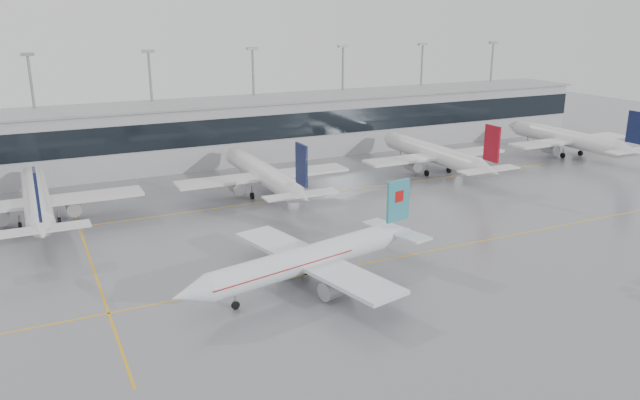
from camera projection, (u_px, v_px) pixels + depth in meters
name	position (u px, v px, depth m)	size (l,w,h in m)	color
ground	(362.00, 264.00, 76.62)	(320.00, 320.00, 0.00)	slate
taxi_line_main	(362.00, 264.00, 76.62)	(120.00, 0.25, 0.01)	#EEA210
taxi_line_north	(272.00, 201.00, 102.47)	(120.00, 0.25, 0.01)	#EEA210
taxi_line_cross	(91.00, 263.00, 77.02)	(0.25, 60.00, 0.01)	#EEA210
terminal	(214.00, 133.00, 128.33)	(180.00, 15.00, 12.00)	#A1A1A5
terminal_glass	(225.00, 131.00, 121.39)	(180.00, 0.20, 5.00)	black
terminal_roof	(213.00, 102.00, 126.54)	(182.00, 16.00, 0.40)	gray
light_masts	(204.00, 93.00, 131.38)	(156.40, 1.00, 22.60)	gray
air_canada_jet	(311.00, 259.00, 70.06)	(32.87, 25.83, 10.02)	silver
parked_jet_b	(37.00, 200.00, 89.97)	(29.64, 36.96, 11.72)	silver
parked_jet_c	(264.00, 174.00, 104.58)	(29.64, 36.96, 11.72)	silver
parked_jet_d	(435.00, 154.00, 119.20)	(29.64, 36.96, 11.72)	silver
parked_jet_e	(569.00, 139.00, 133.81)	(29.64, 36.96, 11.72)	silver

